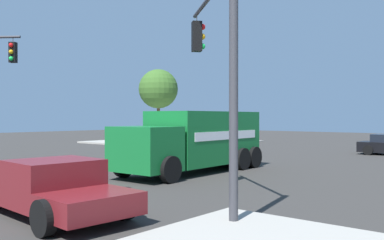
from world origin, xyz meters
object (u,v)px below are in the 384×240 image
Objects in this scene: pedestrian_near_corner at (169,132)px; shade_tree_near at (158,89)px; delivery_truck at (195,140)px; traffic_light_secondary at (218,55)px; pickup_maroon at (50,186)px.

shade_tree_near is at bearing -127.86° from pedestrian_near_corner.
traffic_light_secondary is (5.68, 5.38, 2.60)m from delivery_truck.
traffic_light_secondary is 0.81× the size of shade_tree_near.
delivery_truck is 18.57m from pedestrian_near_corner.
pedestrian_near_corner is at bearing -143.51° from pickup_maroon.
delivery_truck is 1.32× the size of traffic_light_secondary.
traffic_light_secondary is at bearing 135.55° from pickup_maroon.
shade_tree_near reaches higher than delivery_truck.
delivery_truck is 8.25m from traffic_light_secondary.
delivery_truck is 25.45m from shade_tree_near.
pedestrian_near_corner is at bearing -134.58° from traffic_light_secondary.
delivery_truck reaches higher than pedestrian_near_corner.
shade_tree_near is at bearing -132.19° from delivery_truck.
pedestrian_near_corner is at bearing 52.14° from shade_tree_near.
pedestrian_near_corner is 0.24× the size of shade_tree_near.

